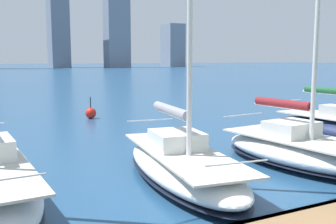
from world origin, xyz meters
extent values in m
cube|color=#473828|center=(0.00, -1.32, 0.55)|extent=(28.00, 0.16, 0.10)
cube|color=gray|center=(-81.53, -162.36, 9.94)|extent=(8.04, 10.57, 19.88)
cube|color=gray|center=(-51.56, -156.51, 15.82)|extent=(9.60, 8.03, 31.64)
cube|color=slate|center=(-29.24, -167.06, 19.57)|extent=(7.59, 11.33, 39.15)
cylinder|color=silver|center=(-9.39, -8.08, 2.23)|extent=(0.39, 3.66, 0.12)
cylinder|color=#1E5633|center=(-9.39, -8.08, 2.35)|extent=(0.57, 3.38, 0.32)
cylinder|color=silver|center=(-9.18, -10.81, 1.67)|extent=(1.87, 0.18, 0.04)
ellipsoid|color=silver|center=(-4.76, -5.65, 0.47)|extent=(3.61, 6.80, 0.94)
ellipsoid|color=black|center=(-4.76, -5.65, 0.21)|extent=(3.63, 6.83, 0.10)
cube|color=beige|center=(-4.76, -5.65, 0.97)|extent=(3.01, 5.96, 0.06)
cube|color=silver|center=(-4.71, -6.04, 1.28)|extent=(1.90, 1.62, 0.55)
cylinder|color=silver|center=(-4.81, -5.16, 5.43)|extent=(0.16, 0.16, 8.86)
cylinder|color=silver|center=(-4.66, -6.53, 2.05)|extent=(0.42, 2.73, 0.12)
cylinder|color=maroon|center=(-4.66, -6.53, 2.17)|extent=(0.59, 2.54, 0.32)
cylinder|color=silver|center=(-4.44, -8.57, 1.49)|extent=(2.18, 0.28, 0.04)
ellipsoid|color=white|center=(0.01, -5.91, 0.45)|extent=(3.41, 7.76, 0.90)
ellipsoid|color=black|center=(0.01, -5.91, 0.20)|extent=(3.43, 7.80, 0.10)
cube|color=beige|center=(0.01, -5.91, 0.93)|extent=(2.85, 6.81, 0.06)
cube|color=silver|center=(-0.05, -6.36, 1.24)|extent=(1.69, 1.82, 0.55)
cylinder|color=silver|center=(-0.12, -6.92, 2.01)|extent=(0.51, 3.14, 0.12)
cylinder|color=gray|center=(-0.12, -6.92, 2.13)|extent=(0.68, 2.92, 0.32)
cylinder|color=silver|center=(0.43, -2.48, 1.45)|extent=(1.62, 0.24, 0.04)
cylinder|color=silver|center=(-0.41, -9.26, 1.45)|extent=(1.87, 0.27, 0.04)
cylinder|color=silver|center=(5.47, -2.85, 1.67)|extent=(1.60, 0.12, 0.04)
sphere|color=red|center=(-1.05, -20.03, 0.35)|extent=(0.70, 0.70, 0.70)
cylinder|color=black|center=(-1.05, -20.03, 1.05)|extent=(0.06, 0.06, 0.70)
camera|label=1|loc=(5.89, 4.69, 3.86)|focal=42.00mm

